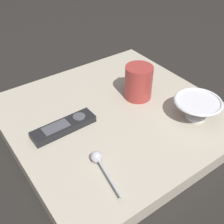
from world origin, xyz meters
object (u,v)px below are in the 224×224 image
object	(u,v)px
cereal_bowl	(197,108)
tv_remote_near	(64,127)
teaspoon	(98,159)
coffee_mug	(138,82)

from	to	relation	value
cereal_bowl	tv_remote_near	distance (m)	0.37
teaspoon	cereal_bowl	bearing A→B (deg)	87.29
coffee_mug	cereal_bowl	bearing A→B (deg)	20.50
cereal_bowl	tv_remote_near	size ratio (longest dim) A/B	0.74
cereal_bowl	tv_remote_near	xyz separation A→B (m)	(-0.17, -0.33, -0.02)
coffee_mug	tv_remote_near	world-z (taller)	coffee_mug
teaspoon	coffee_mug	bearing A→B (deg)	122.65
coffee_mug	teaspoon	size ratio (longest dim) A/B	0.87
cereal_bowl	coffee_mug	world-z (taller)	coffee_mug
teaspoon	tv_remote_near	bearing A→B (deg)	-176.93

